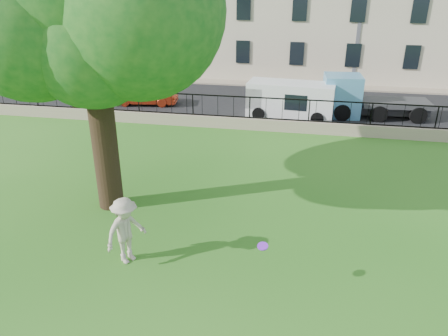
% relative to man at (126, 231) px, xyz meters
% --- Properties ---
extents(ground, '(120.00, 120.00, 0.00)m').
position_rel_man_xyz_m(ground, '(1.83, -0.06, -0.99)').
color(ground, '#236317').
rests_on(ground, ground).
extents(retaining_wall, '(50.00, 0.40, 0.60)m').
position_rel_man_xyz_m(retaining_wall, '(1.83, 11.94, -0.69)').
color(retaining_wall, gray).
rests_on(retaining_wall, ground).
extents(iron_railing, '(50.00, 0.05, 1.13)m').
position_rel_man_xyz_m(iron_railing, '(1.83, 11.94, 0.16)').
color(iron_railing, black).
rests_on(iron_railing, retaining_wall).
extents(street, '(60.00, 9.00, 0.01)m').
position_rel_man_xyz_m(street, '(1.83, 16.64, -0.98)').
color(street, black).
rests_on(street, ground).
extents(sidewalk, '(60.00, 1.40, 0.12)m').
position_rel_man_xyz_m(sidewalk, '(1.83, 21.84, -0.93)').
color(sidewalk, gray).
rests_on(sidewalk, ground).
extents(man, '(1.29, 1.47, 1.98)m').
position_rel_man_xyz_m(man, '(0.00, 0.00, 0.00)').
color(man, '#B6A794').
rests_on(man, ground).
extents(frisbee, '(0.36, 0.35, 0.12)m').
position_rel_man_xyz_m(frisbee, '(3.83, -0.58, 0.37)').
color(frisbee, purple).
extents(red_sedan, '(4.00, 1.85, 1.27)m').
position_rel_man_xyz_m(red_sedan, '(-5.05, 15.34, -0.35)').
color(red_sedan, '#A42C14').
rests_on(red_sedan, street).
extents(white_van, '(4.85, 2.29, 1.97)m').
position_rel_man_xyz_m(white_van, '(3.80, 14.34, -0.00)').
color(white_van, silver).
rests_on(white_van, street).
extents(blue_truck, '(5.61, 2.30, 2.31)m').
position_rel_man_xyz_m(blue_truck, '(8.33, 15.34, 0.16)').
color(blue_truck, '#5295C0').
rests_on(blue_truck, street).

